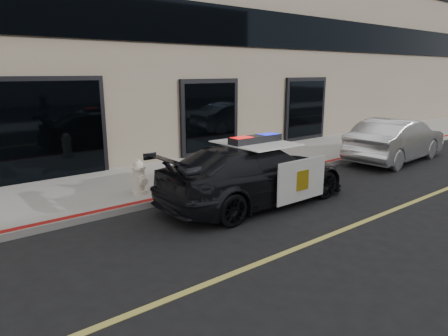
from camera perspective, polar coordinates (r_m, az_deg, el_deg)
ground at (r=6.37m, az=2.71°, el=-14.34°), size 120.00×120.00×0.00m
sidewalk_n at (r=10.59m, az=-16.28°, el=-2.90°), size 60.00×3.50×0.15m
police_car at (r=9.22m, az=4.46°, el=-0.70°), size 2.20×4.83×1.58m
silver_sedan at (r=14.73m, az=23.36°, el=3.70°), size 2.21×4.67×1.46m
fire_hydrant at (r=9.65m, az=-12.01°, el=-1.37°), size 0.38×0.52×0.83m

